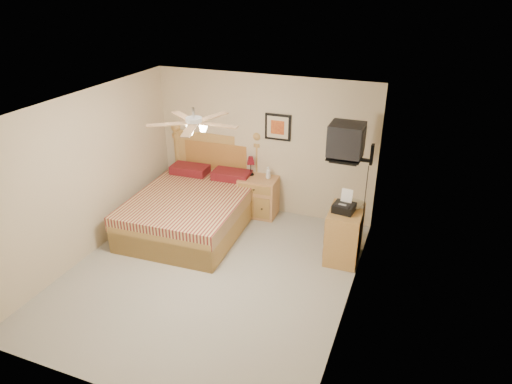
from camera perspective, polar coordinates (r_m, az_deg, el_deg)
floor at (r=6.85m, az=-5.80°, el=-10.12°), size 4.50×4.50×0.00m
ceiling at (r=5.77m, az=-6.89°, el=10.50°), size 4.00×4.50×0.04m
wall_back at (r=8.11m, az=0.93°, el=5.86°), size 4.00×0.04×2.50m
wall_front at (r=4.64m, az=-19.24°, el=-12.21°), size 4.00×0.04×2.50m
wall_left at (r=7.29m, az=-20.47°, el=1.84°), size 0.04×4.50×2.50m
wall_right at (r=5.66m, az=12.11°, el=-3.92°), size 0.04×4.50×2.50m
bed at (r=7.70m, az=-8.26°, el=0.43°), size 1.86×2.38×1.49m
nightstand at (r=8.24m, az=0.33°, el=-0.53°), size 0.68×0.52×0.72m
table_lamp at (r=8.17m, az=-0.66°, el=3.29°), size 0.24×0.24×0.35m
lotion_bottle at (r=8.04m, az=1.55°, el=2.44°), size 0.11×0.11×0.22m
framed_picture at (r=7.89m, az=2.75°, el=8.10°), size 0.46×0.04×0.46m
dresser at (r=7.07m, az=10.95°, el=-5.25°), size 0.51×0.71×0.83m
fax_machine at (r=6.77m, az=11.00°, el=-1.20°), size 0.34×0.35×0.32m
magazine_lower at (r=7.04m, az=11.53°, el=-1.49°), size 0.28×0.33×0.03m
magazine_upper at (r=7.05m, az=11.52°, el=-1.22°), size 0.28×0.34×0.02m
wall_tv at (r=6.68m, az=12.47°, el=5.98°), size 0.56×0.46×0.58m
ceiling_fan at (r=5.64m, az=-7.76°, el=8.62°), size 1.14×1.14×0.28m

